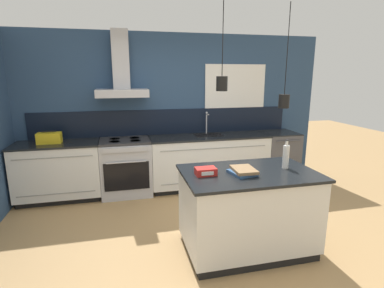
{
  "coord_description": "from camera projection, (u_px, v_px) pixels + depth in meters",
  "views": [
    {
      "loc": [
        -0.77,
        -3.09,
        1.92
      ],
      "look_at": [
        0.11,
        0.55,
        1.05
      ],
      "focal_mm": 28.0,
      "sensor_mm": 36.0,
      "label": 1
    }
  ],
  "objects": [
    {
      "name": "ground_plane",
      "position": [
        194.0,
        241.0,
        3.54
      ],
      "size": [
        16.0,
        16.0,
        0.0
      ],
      "primitive_type": "plane",
      "color": "tan",
      "rests_on": "ground"
    },
    {
      "name": "wall_back",
      "position": [
        164.0,
        109.0,
        5.12
      ],
      "size": [
        5.6,
        2.44,
        2.6
      ],
      "color": "navy",
      "rests_on": "ground_plane"
    },
    {
      "name": "counter_run_left",
      "position": [
        59.0,
        171.0,
        4.64
      ],
      "size": [
        1.26,
        0.64,
        0.91
      ],
      "color": "black",
      "rests_on": "ground_plane"
    },
    {
      "name": "counter_run_sink",
      "position": [
        209.0,
        161.0,
        5.19
      ],
      "size": [
        2.04,
        0.64,
        1.3
      ],
      "color": "black",
      "rests_on": "ground_plane"
    },
    {
      "name": "oven_range",
      "position": [
        126.0,
        167.0,
        4.87
      ],
      "size": [
        0.79,
        0.66,
        0.91
      ],
      "color": "#B5B5BA",
      "rests_on": "ground_plane"
    },
    {
      "name": "dishwasher",
      "position": [
        278.0,
        156.0,
        5.49
      ],
      "size": [
        0.6,
        0.65,
        0.91
      ],
      "color": "#4C4C51",
      "rests_on": "ground_plane"
    },
    {
      "name": "kitchen_island",
      "position": [
        247.0,
        211.0,
        3.29
      ],
      "size": [
        1.43,
        0.91,
        0.91
      ],
      "color": "black",
      "rests_on": "ground_plane"
    },
    {
      "name": "bottle_on_island",
      "position": [
        286.0,
        156.0,
        3.29
      ],
      "size": [
        0.07,
        0.07,
        0.32
      ],
      "color": "silver",
      "rests_on": "kitchen_island"
    },
    {
      "name": "book_stack",
      "position": [
        243.0,
        171.0,
        3.11
      ],
      "size": [
        0.28,
        0.31,
        0.06
      ],
      "color": "#335684",
      "rests_on": "kitchen_island"
    },
    {
      "name": "red_supply_box",
      "position": [
        206.0,
        171.0,
        3.08
      ],
      "size": [
        0.21,
        0.15,
        0.08
      ],
      "color": "red",
      "rests_on": "kitchen_island"
    },
    {
      "name": "yellow_toolbox",
      "position": [
        49.0,
        138.0,
        4.5
      ],
      "size": [
        0.34,
        0.18,
        0.19
      ],
      "color": "gold",
      "rests_on": "counter_run_left"
    }
  ]
}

